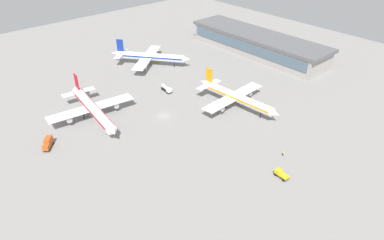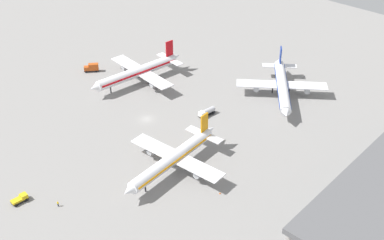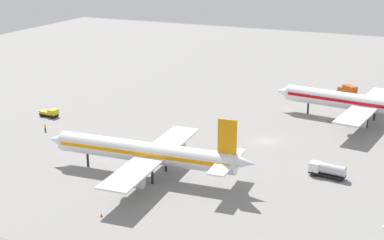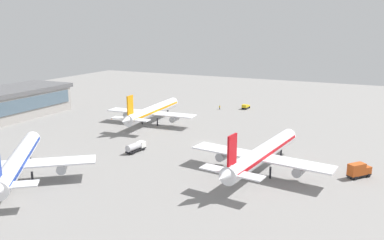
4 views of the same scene
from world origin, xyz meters
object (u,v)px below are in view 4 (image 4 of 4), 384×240
Objects in this scene: airplane_at_gate at (152,111)px; safety_cone_near_gate at (112,118)px; fuel_truck at (136,147)px; catering_truck at (359,170)px; airplane_distant at (18,161)px; pushback_tractor at (246,106)px; airplane_taxiing at (262,154)px; ground_crew_worker at (220,107)px.

airplane_at_gate reaches higher than safety_cone_near_gate.
fuel_truck is 1.18× the size of catering_truck.
pushback_tractor is (-94.02, 20.13, -3.52)m from airplane_distant.
airplane_at_gate is 70.67m from catering_truck.
airplane_at_gate is 8.75× the size of pushback_tractor.
pushback_tractor is 53.80m from safety_cone_near_gate.
airplane_taxiing is 53.32m from airplane_distant.
airplane_at_gate is at bearing -25.56° from pushback_tractor.
airplane_distant is 5.27× the size of fuel_truck.
ground_crew_worker is at bearing -24.50° from airplane_at_gate.
airplane_at_gate is at bearing 110.76° from catering_truck.
ground_crew_worker reaches higher than safety_cone_near_gate.
ground_crew_worker is 43.53m from safety_cone_near_gate.
airplane_at_gate reaches higher than pushback_tractor.
catering_truck reaches higher than safety_cone_near_gate.
catering_truck is (-5.96, 54.48, 0.31)m from fuel_truck.
fuel_truck is (28.90, 12.31, -2.98)m from airplane_at_gate.
fuel_truck reaches higher than pushback_tractor.
safety_cone_near_gate is (-27.85, -28.90, -1.09)m from fuel_truck.
airplane_distant is 20.47× the size of ground_crew_worker.
airplane_taxiing is at bearing -96.93° from airplane_distant.
catering_truck is at bearing -112.64° from airplane_at_gate.
pushback_tractor is at bearing -33.04° from airplane_at_gate.
airplane_distant is 56.99× the size of safety_cone_near_gate.
ground_crew_worker is (-61.01, -34.63, -3.69)m from airplane_taxiing.
airplane_taxiing reaches higher than fuel_truck.
fuel_truck is at bearing -3.70° from pushback_tractor.
airplane_distant reaches higher than airplane_at_gate.
airplane_taxiing reaches higher than catering_truck.
airplane_at_gate reaches higher than fuel_truck.
fuel_truck is (66.30, -8.72, 0.42)m from pushback_tractor.
catering_truck is at bearing 40.97° from pushback_tractor.
safety_cone_near_gate is (-55.57, -17.49, -4.19)m from airplane_distant.
airplane_taxiing is 24.55× the size of ground_crew_worker.
airplane_taxiing is at bearing -83.38° from fuel_truck.
airplane_taxiing reaches higher than airplane_distant.
catering_truck is at bearing -65.32° from airplane_taxiing.
catering_truck reaches higher than fuel_truck.
pushback_tractor is (-37.40, 21.03, -3.40)m from airplane_at_gate.
catering_truck reaches higher than ground_crew_worker.
safety_cone_near_gate is (1.06, -16.58, -4.07)m from airplane_at_gate.
pushback_tractor is 0.82× the size of catering_truck.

